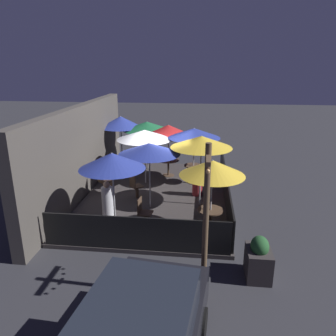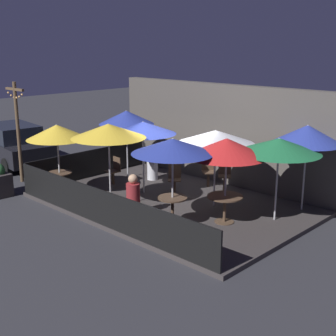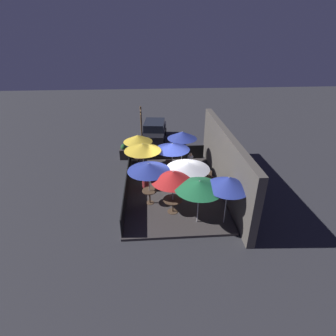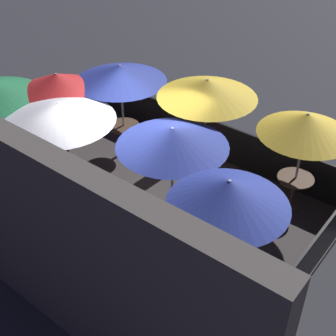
{
  "view_description": "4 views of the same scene",
  "coord_description": "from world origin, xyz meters",
  "views": [
    {
      "loc": [
        -11.43,
        -1.71,
        4.88
      ],
      "look_at": [
        -0.18,
        -0.45,
        1.22
      ],
      "focal_mm": 35.0,
      "sensor_mm": 36.0,
      "label": 1
    },
    {
      "loc": [
        9.12,
        -9.55,
        4.69
      ],
      "look_at": [
        -0.16,
        0.06,
        1.12
      ],
      "focal_mm": 50.0,
      "sensor_mm": 36.0,
      "label": 2
    },
    {
      "loc": [
        12.64,
        -1.19,
        8.05
      ],
      "look_at": [
        -0.34,
        -0.25,
        1.26
      ],
      "focal_mm": 28.0,
      "sensor_mm": 36.0,
      "label": 3
    },
    {
      "loc": [
        -5.52,
        5.59,
        6.53
      ],
      "look_at": [
        -0.81,
        -0.32,
        1.14
      ],
      "focal_mm": 50.0,
      "sensor_mm": 36.0,
      "label": 4
    }
  ],
  "objects": [
    {
      "name": "ground_plane",
      "position": [
        0.0,
        0.0,
        0.0
      ],
      "size": [
        60.0,
        60.0,
        0.0
      ],
      "primitive_type": "plane",
      "color": "#2D2D33"
    },
    {
      "name": "patio_deck",
      "position": [
        0.0,
        0.0,
        0.06
      ],
      "size": [
        7.95,
        5.2,
        0.12
      ],
      "color": "#383333",
      "rests_on": "ground_plane"
    },
    {
      "name": "building_wall",
      "position": [
        0.0,
        2.83,
        1.7
      ],
      "size": [
        9.55,
        0.36,
        3.41
      ],
      "color": "#4C4742",
      "rests_on": "ground_plane"
    },
    {
      "name": "fence_front",
      "position": [
        0.0,
        -2.56,
        0.59
      ],
      "size": [
        7.75,
        0.05,
        0.95
      ],
      "color": "black",
      "rests_on": "patio_deck"
    },
    {
      "name": "fence_side_left",
      "position": [
        -3.93,
        0.0,
        0.59
      ],
      "size": [
        0.05,
        5.0,
        0.95
      ],
      "color": "black",
      "rests_on": "patio_deck"
    },
    {
      "name": "patio_umbrella_0",
      "position": [
        -2.82,
        -1.97,
        2.13
      ],
      "size": [
        1.83,
        1.83,
        2.23
      ],
      "color": "#B2B2B7",
      "rests_on": "patio_deck"
    },
    {
      "name": "patio_umbrella_1",
      "position": [
        2.16,
        -0.2,
        2.14
      ],
      "size": [
        2.07,
        2.07,
        2.26
      ],
      "color": "#B2B2B7",
      "rests_on": "patio_deck"
    },
    {
      "name": "patio_umbrella_2",
      "position": [
        1.33,
        -1.32,
        2.22
      ],
      "size": [
        2.08,
        2.08,
        2.3
      ],
      "color": "#B2B2B7",
      "rests_on": "patio_deck"
    },
    {
      "name": "patio_umbrella_3",
      "position": [
        -0.79,
        -1.63,
        2.37
      ],
      "size": [
        2.07,
        2.07,
        2.45
      ],
      "color": "#B2B2B7",
      "rests_on": "patio_deck"
    },
    {
      "name": "patio_umbrella_4",
      "position": [
        -1.21,
        0.05,
        2.19
      ],
      "size": [
        2.04,
        2.04,
        2.26
      ],
      "color": "#B2B2B7",
      "rests_on": "patio_deck"
    },
    {
      "name": "patio_umbrella_5",
      "position": [
        1.14,
        0.64,
        2.15
      ],
      "size": [
        2.22,
        2.22,
        2.22
      ],
      "color": "#B2B2B7",
      "rests_on": "patio_deck"
    },
    {
      "name": "patio_umbrella_6",
      "position": [
        3.02,
        0.87,
        2.14
      ],
      "size": [
        2.18,
        2.18,
        2.22
      ],
      "color": "#B2B2B7",
      "rests_on": "patio_deck"
    },
    {
      "name": "patio_umbrella_7",
      "position": [
        -2.87,
        0.83,
        2.25
      ],
      "size": [
        1.89,
        1.89,
        2.36
      ],
      "color": "#B2B2B7",
      "rests_on": "patio_deck"
    },
    {
      "name": "patio_umbrella_8",
      "position": [
        3.15,
        2.11,
        2.29
      ],
      "size": [
        1.92,
        1.92,
        2.43
      ],
      "color": "#B2B2B7",
      "rests_on": "patio_deck"
    },
    {
      "name": "dining_table_0",
      "position": [
        -2.82,
        -1.97,
        0.71
      ],
      "size": [
        0.74,
        0.74,
        0.75
      ],
      "color": "#4C3828",
      "rests_on": "patio_deck"
    },
    {
      "name": "dining_table_1",
      "position": [
        2.16,
        -0.2,
        0.7
      ],
      "size": [
        0.94,
        0.94,
        0.73
      ],
      "color": "#4C3828",
      "rests_on": "patio_deck"
    },
    {
      "name": "dining_table_2",
      "position": [
        1.33,
        -1.32,
        0.72
      ],
      "size": [
        0.76,
        0.76,
        0.77
      ],
      "color": "#4C3828",
      "rests_on": "patio_deck"
    },
    {
      "name": "patio_chair_0",
      "position": [
        -0.5,
        0.71,
        0.61
      ],
      "size": [
        0.56,
        0.56,
        0.91
      ],
      "rotation": [
        0.0,
        0.0,
        -0.84
      ],
      "color": "#4C3828",
      "rests_on": "patio_deck"
    },
    {
      "name": "patio_chair_1",
      "position": [
        -2.62,
        0.02,
        0.61
      ],
      "size": [
        0.44,
        0.44,
        0.91
      ],
      "rotation": [
        0.0,
        0.0,
        -1.67
      ],
      "color": "#4C3828",
      "rests_on": "patio_deck"
    },
    {
      "name": "patio_chair_2",
      "position": [
        0.49,
        1.98,
        0.65
      ],
      "size": [
        0.56,
        0.56,
        0.96
      ],
      "rotation": [
        0.0,
        0.0,
        -0.92
      ],
      "color": "#4C3828",
      "rests_on": "patio_deck"
    },
    {
      "name": "patio_chair_3",
      "position": [
        -0.21,
        2.0,
        0.65
      ],
      "size": [
        0.57,
        0.57,
        0.95
      ],
      "rotation": [
        0.0,
        0.0,
        -0.75
      ],
      "color": "#4C3828",
      "rests_on": "patio_deck"
    },
    {
      "name": "patron_0",
      "position": [
        0.06,
        -1.53,
        0.64
      ],
      "size": [
        0.51,
        0.51,
        1.17
      ],
      "rotation": [
        0.0,
        0.0,
        2.09
      ],
      "color": "maroon",
      "rests_on": "patio_deck"
    },
    {
      "name": "patron_1",
      "position": [
        -2.09,
        1.29,
        0.66
      ],
      "size": [
        0.42,
        0.42,
        1.22
      ],
      "rotation": [
        0.0,
        0.0,
        6.11
      ],
      "color": "silver",
      "rests_on": "patio_deck"
    },
    {
      "name": "planter_box",
      "position": [
        -4.57,
        -3.08,
        0.47
      ],
      "size": [
        0.81,
        0.57,
        1.06
      ],
      "color": "#332D2D",
      "rests_on": "ground_plane"
    },
    {
      "name": "light_post",
      "position": [
        -5.47,
        -1.8,
        1.95
      ],
      "size": [
        1.1,
        0.12,
        3.46
      ],
      "color": "brown",
      "rests_on": "ground_plane"
    }
  ]
}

